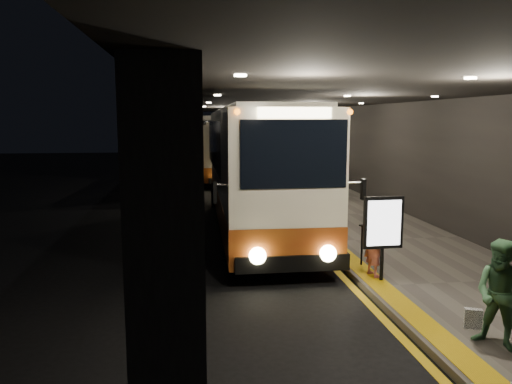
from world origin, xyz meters
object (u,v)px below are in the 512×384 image
passenger_waiting_green (502,295)px  bag_polka (473,319)px  coach_third (214,140)px  coach_main (256,173)px  passenger_boarding (374,240)px  stanchion_post (362,245)px  coach_second (223,152)px  info_sign (383,224)px

passenger_waiting_green → bag_polka: passenger_waiting_green is taller
bag_polka → coach_third: bearing=94.1°
coach_third → passenger_waiting_green: size_ratio=7.16×
coach_third → bag_polka: 37.50m
passenger_waiting_green → bag_polka: size_ratio=5.04×
coach_main → passenger_boarding: coach_main is taller
passenger_waiting_green → stanchion_post: size_ratio=1.73×
coach_third → coach_second: bearing=-87.5°
coach_third → info_sign: coach_third is taller
coach_second → passenger_waiting_green: bearing=-81.3°
coach_second → bag_polka: 24.33m
coach_second → info_sign: 21.54m
coach_third → passenger_boarding: size_ratio=7.33×
coach_third → stanchion_post: (2.04, -33.45, -1.23)m
coach_main → bag_polka: bearing=-73.3°
coach_second → passenger_waiting_green: 25.05m
bag_polka → passenger_boarding: bearing=102.2°
coach_main → passenger_waiting_green: size_ratio=7.37×
coach_second → info_sign: (2.18, -21.43, -0.21)m
coach_third → passenger_boarding: coach_third is taller
coach_main → coach_second: 14.95m
coach_third → info_sign: (2.08, -34.67, -0.43)m
bag_polka → info_sign: 2.99m
passenger_boarding → info_sign: bearing=177.3°
coach_second → passenger_waiting_green: (2.77, -24.89, -0.63)m
coach_main → bag_polka: size_ratio=37.17×
coach_second → info_sign: coach_second is taller
info_sign → stanchion_post: (-0.04, 1.22, -0.79)m
bag_polka → stanchion_post: bearing=99.3°
coach_second → coach_third: bearing=91.9°
bag_polka → stanchion_post: size_ratio=0.34×
coach_main → stanchion_post: coach_main is taller
coach_third → passenger_boarding: 34.40m
coach_main → info_sign: bearing=-71.9°
coach_third → bag_polka: coach_third is taller
coach_second → bag_polka: coach_second is taller
passenger_boarding → info_sign: info_sign is taller
info_sign → stanchion_post: info_sign is taller
coach_main → stanchion_post: 5.76m
coach_second → passenger_waiting_green: size_ratio=6.32×
passenger_waiting_green → bag_polka: (0.01, 0.76, -0.70)m
passenger_waiting_green → coach_third: bearing=144.8°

